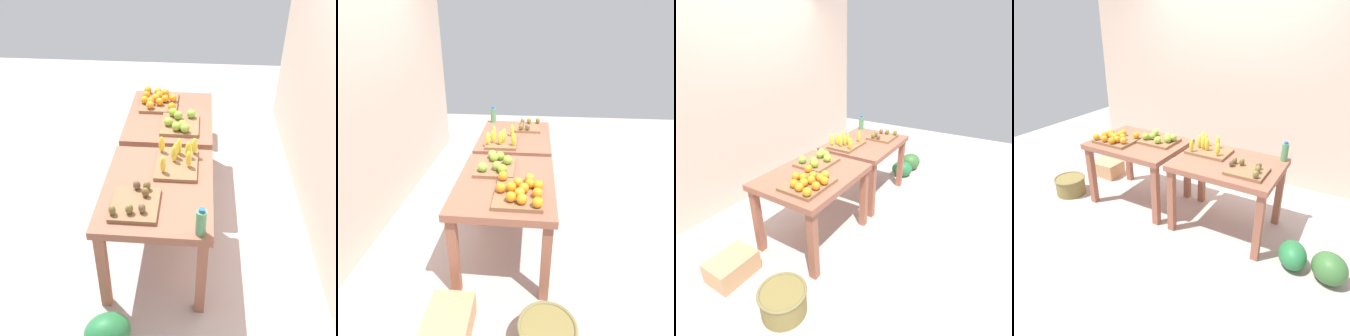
% 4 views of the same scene
% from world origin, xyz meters
% --- Properties ---
extents(ground_plane, '(8.00, 8.00, 0.00)m').
position_xyz_m(ground_plane, '(0.00, 0.00, 0.00)').
color(ground_plane, '#B7A6A0').
extents(back_wall, '(4.40, 0.12, 3.00)m').
position_xyz_m(back_wall, '(0.00, 1.35, 1.50)').
color(back_wall, beige).
rests_on(back_wall, ground_plane).
extents(display_table_left, '(1.04, 0.80, 0.76)m').
position_xyz_m(display_table_left, '(-0.56, 0.00, 0.65)').
color(display_table_left, '#905540').
rests_on(display_table_left, ground_plane).
extents(display_table_right, '(1.04, 0.80, 0.76)m').
position_xyz_m(display_table_right, '(0.56, 0.00, 0.65)').
color(display_table_right, '#905540').
rests_on(display_table_right, ground_plane).
extents(orange_bin, '(0.45, 0.38, 0.11)m').
position_xyz_m(orange_bin, '(-0.78, -0.13, 0.80)').
color(orange_bin, brown).
rests_on(orange_bin, display_table_left).
extents(apple_bin, '(0.40, 0.34, 0.11)m').
position_xyz_m(apple_bin, '(-0.34, 0.10, 0.80)').
color(apple_bin, brown).
rests_on(apple_bin, display_table_left).
extents(banana_crate, '(0.44, 0.32, 0.17)m').
position_xyz_m(banana_crate, '(0.27, 0.12, 0.81)').
color(banana_crate, brown).
rests_on(banana_crate, display_table_right).
extents(kiwi_bin, '(0.37, 0.33, 0.10)m').
position_xyz_m(kiwi_bin, '(0.80, -0.13, 0.79)').
color(kiwi_bin, brown).
rests_on(kiwi_bin, display_table_right).
extents(water_bottle, '(0.07, 0.07, 0.20)m').
position_xyz_m(water_bottle, '(1.02, 0.32, 0.85)').
color(water_bottle, '#4C8C59').
rests_on(water_bottle, display_table_right).
extents(watermelon_pile, '(0.70, 0.42, 0.27)m').
position_xyz_m(watermelon_pile, '(1.51, -0.28, 0.13)').
color(watermelon_pile, '#366631').
rests_on(watermelon_pile, ground_plane).
extents(cardboard_produce_box, '(0.40, 0.30, 0.20)m').
position_xyz_m(cardboard_produce_box, '(-1.40, 0.30, 0.10)').
color(cardboard_produce_box, tan).
rests_on(cardboard_produce_box, ground_plane).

